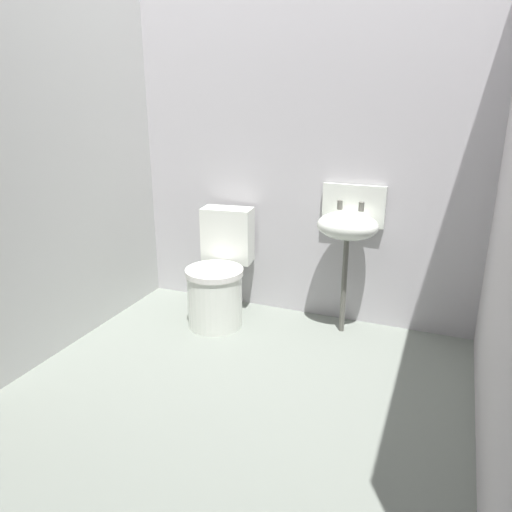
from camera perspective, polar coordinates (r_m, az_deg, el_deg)
ground_plane at (r=2.89m, az=-2.18°, el=-15.74°), size 2.85×2.65×0.08m
wall_back at (r=3.51m, az=5.62°, el=12.39°), size 2.85×0.10×2.43m
wall_left at (r=3.23m, az=-23.15°, el=10.50°), size 0.10×2.45×2.43m
toilet_near_wall at (r=3.53m, az=-4.27°, el=-2.53°), size 0.45×0.63×0.78m
sink at (r=3.30m, az=10.53°, el=3.61°), size 0.42×0.35×0.99m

